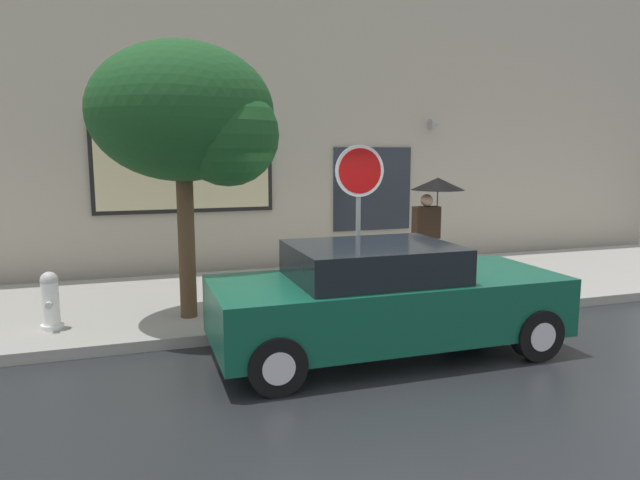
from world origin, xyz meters
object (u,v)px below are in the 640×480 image
Objects in this scene: fire_hydrant at (51,301)px; pedestrian_with_umbrella at (434,200)px; parked_car at (385,299)px; street_tree at (191,118)px; stop_sign at (359,194)px.

fire_hydrant is 0.41× the size of pedestrian_with_umbrella.
parked_car is at bearing -25.22° from fire_hydrant.
pedestrian_with_umbrella is 4.61m from street_tree.
street_tree is at bearing 171.78° from stop_sign.
stop_sign reaches higher than pedestrian_with_umbrella.
street_tree is (-2.11, 1.84, 2.28)m from parked_car.
fire_hydrant is 4.52m from stop_sign.
stop_sign reaches higher than parked_car.
street_tree reaches higher than fire_hydrant.
street_tree is (-4.31, -0.93, 1.32)m from pedestrian_with_umbrella.
street_tree reaches higher than pedestrian_with_umbrella.
stop_sign is at bearing -8.22° from street_tree.
pedestrian_with_umbrella is at bearing 51.55° from parked_car.
fire_hydrant is at bearing 178.13° from street_tree.
pedestrian_with_umbrella is 2.35m from stop_sign.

